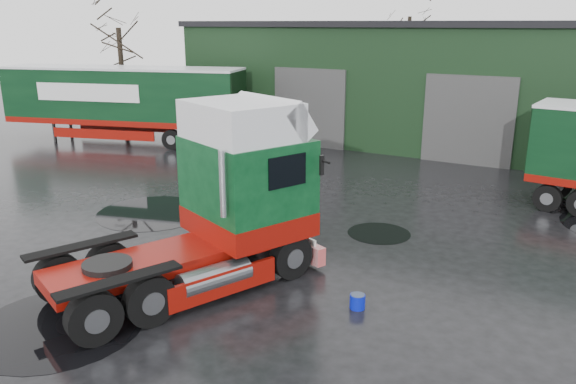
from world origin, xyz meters
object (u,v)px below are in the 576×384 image
object	(u,v)px
trailer_left	(124,105)
tree_back_a	(408,43)
hero_tractor	(176,201)
warehouse	(495,82)
tree_left	(121,59)
wash_bucket	(357,301)

from	to	relation	value
trailer_left	tree_back_a	distance (m)	22.12
hero_tractor	tree_back_a	distance (m)	32.68
warehouse	tree_back_a	bearing A→B (deg)	128.66
warehouse	tree_left	distance (m)	20.64
wash_bucket	tree_back_a	size ratio (longest dim) A/B	0.04
tree_left	tree_back_a	size ratio (longest dim) A/B	0.89
wash_bucket	trailer_left	bearing A→B (deg)	148.39
wash_bucket	tree_left	distance (m)	24.17
warehouse	tree_left	bearing A→B (deg)	-157.17
trailer_left	tree_left	distance (m)	3.57
trailer_left	wash_bucket	size ratio (longest dim) A/B	37.16
tree_back_a	hero_tractor	bearing A→B (deg)	-81.56
wash_bucket	tree_back_a	xyz separation A→B (m)	(-8.93, 31.06, 4.59)
warehouse	tree_back_a	world-z (taller)	tree_back_a
trailer_left	wash_bucket	xyz separation A→B (m)	(17.97, -11.06, -1.86)
wash_bucket	tree_back_a	distance (m)	32.64
warehouse	trailer_left	xyz separation A→B (m)	(-17.05, -10.00, -1.13)
hero_tractor	tree_left	distance (m)	21.35
trailer_left	tree_left	world-z (taller)	tree_left
trailer_left	wash_bucket	bearing A→B (deg)	-137.64
tree_left	tree_back_a	xyz separation A→B (m)	(11.00, 18.00, 0.50)
warehouse	tree_back_a	size ratio (longest dim) A/B	3.41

